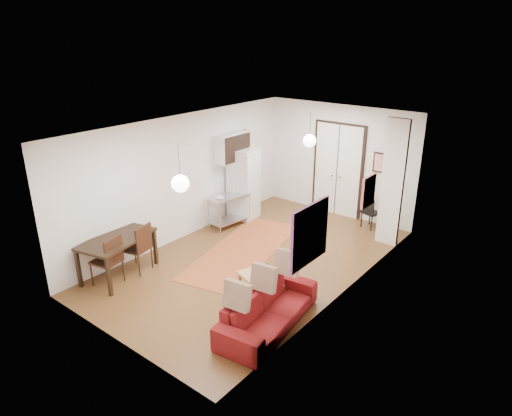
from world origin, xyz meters
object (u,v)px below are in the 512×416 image
Objects in this scene: fridge at (244,184)px; dining_table at (117,242)px; coffee_table at (259,280)px; dining_chair_near at (140,242)px; sofa at (268,309)px; black_side_chair at (373,209)px; kitchen_counter at (229,207)px; dining_chair_far at (110,254)px.

fridge reaches higher than dining_table.
dining_chair_near is (-2.58, -0.66, 0.26)m from coffee_table.
dining_chair_near reaches higher than sofa.
black_side_chair is (2.92, 5.41, -0.26)m from dining_table.
kitchen_counter is 3.58m from black_side_chair.
coffee_table is (-0.67, 0.62, 0.02)m from sofa.
kitchen_counter is 1.08× the size of dining_chair_far.
fridge reaches higher than sofa.
black_side_chair is (2.81, 4.96, -0.12)m from dining_chair_near.
coffee_table is 0.53× the size of fridge.
sofa is 3.27m from dining_chair_near.
black_side_chair is (2.86, 2.16, -0.02)m from kitchen_counter.
dining_table reaches higher than kitchen_counter.
coffee_table is 4.30m from black_side_chair.
kitchen_counter reaches higher than coffee_table.
coffee_table is 0.89× the size of kitchen_counter.
fridge is 3.32m from black_side_chair.
kitchen_counter is (-2.63, 2.14, 0.16)m from coffee_table.
fridge is at bearing 134.08° from coffee_table.
dining_chair_near and dining_chair_far have the same top height.
dining_chair_near is 5.70m from black_side_chair.
sofa is 3.35m from dining_chair_far.
fridge is at bearing 168.53° from dining_chair_far.
black_side_chair reaches higher than kitchen_counter.
dining_chair_near is at bearing 75.00° from black_side_chair.
sofa is 1.16× the size of fridge.
dining_table reaches higher than black_side_chair.
kitchen_counter is 3.50m from dining_chair_far.
dining_chair_near is at bearing -96.16° from fridge.
fridge reaches higher than dining_chair_near.
coffee_table is at bearing 104.84° from dining_chair_far.
sofa is 1.94× the size of kitchen_counter.
coffee_table is at bearing -31.09° from kitchen_counter.
dining_chair_near is at bearing 167.01° from dining_chair_far.
dining_chair_far reaches higher than coffee_table.
dining_chair_far is at bearing -81.21° from kitchen_counter.
sofa is 1.31× the size of dining_table.
fridge reaches higher than black_side_chair.
dining_table is (-2.69, -1.12, 0.40)m from coffee_table.
kitchen_counter is 0.67× the size of dining_table.
fridge is 1.81× the size of dining_chair_far.
coffee_table is 1.20× the size of black_side_chair.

